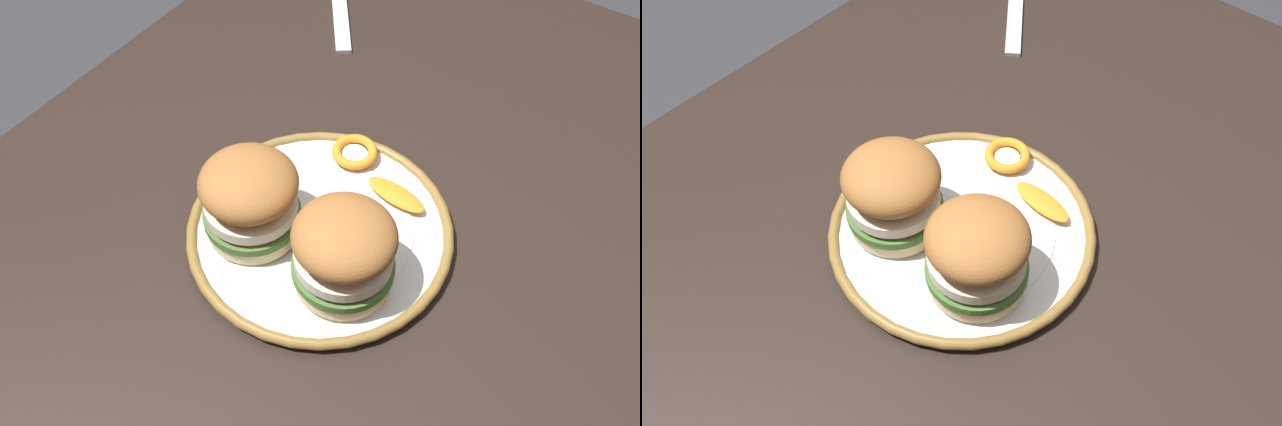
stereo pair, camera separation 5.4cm
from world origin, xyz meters
TOP-DOWN VIEW (x-y plane):
  - dining_table at (0.00, 0.00)m, footprint 1.12×0.90m
  - dinner_plate at (-0.04, 0.03)m, footprint 0.30×0.30m
  - sandwich_half_left at (-0.08, -0.03)m, footprint 0.11×0.11m
  - sandwich_half_right at (-0.08, 0.09)m, footprint 0.13×0.13m
  - orange_peel_curled at (0.07, 0.05)m, footprint 0.07×0.07m
  - orange_peel_strip_long at (0.04, -0.02)m, footprint 0.04×0.08m
  - table_knife at (0.35, 0.25)m, footprint 0.19×0.15m

SIDE VIEW (x-z plane):
  - dining_table at x=0.00m, z-range 0.26..0.97m
  - table_knife at x=0.35m, z-range 0.71..0.73m
  - dinner_plate at x=-0.04m, z-range 0.72..0.74m
  - orange_peel_strip_long at x=0.04m, z-range 0.73..0.74m
  - orange_peel_curled at x=0.07m, z-range 0.73..0.75m
  - sandwich_half_left at x=-0.08m, z-range 0.74..0.84m
  - sandwich_half_right at x=-0.08m, z-range 0.74..0.84m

